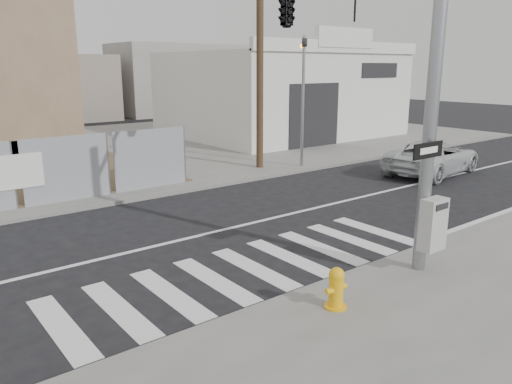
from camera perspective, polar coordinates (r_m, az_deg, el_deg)
ground at (r=12.62m, az=-7.24°, el=-5.15°), size 100.00×100.00×0.00m
sidewalk_far at (r=25.35m, az=-23.79°, el=3.69°), size 50.00×20.00×0.12m
signal_pole at (r=11.86m, az=8.32°, el=17.07°), size 0.96×5.87×7.00m
far_signal_pole at (r=20.46m, az=5.42°, el=12.25°), size 0.16×0.20×5.60m
concrete_wall_right at (r=24.99m, az=-25.73°, el=11.05°), size 5.50×1.30×8.00m
auto_shop at (r=30.72m, az=2.78°, el=11.17°), size 12.00×10.20×5.95m
utility_pole_right at (r=20.17m, az=0.45°, el=17.18°), size 1.60×0.28×10.00m
fire_hydrant at (r=8.77m, az=9.14°, el=-10.77°), size 0.47×0.47×0.73m
suv at (r=20.93m, az=19.55°, el=3.78°), size 5.04×2.82×1.33m
traffic_cone_d at (r=16.76m, az=-21.55°, el=0.63°), size 0.44×0.44×0.80m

